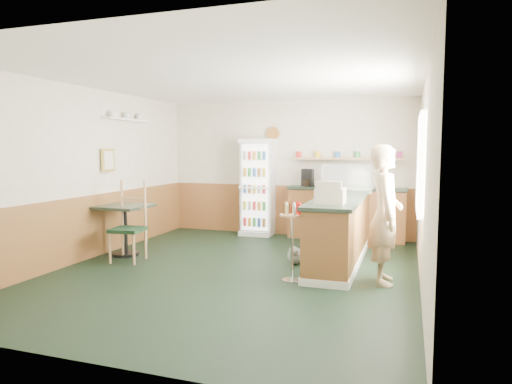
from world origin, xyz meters
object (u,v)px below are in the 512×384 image
at_px(condiment_stand, 292,231).
at_px(cafe_table, 125,220).
at_px(shopkeeper, 385,215).
at_px(cash_register, 330,196).
at_px(cafe_chair, 131,219).
at_px(drinks_fridge, 258,187).
at_px(display_case, 348,178).

height_order(condiment_stand, cafe_table, condiment_stand).
bearing_deg(shopkeeper, cafe_table, 79.12).
relative_size(cash_register, cafe_chair, 0.31).
bearing_deg(drinks_fridge, condiment_stand, -63.84).
distance_m(display_case, shopkeeper, 1.89).
bearing_deg(cafe_chair, cash_register, -7.63).
bearing_deg(display_case, cafe_chair, -151.72).
bearing_deg(shopkeeper, cafe_chair, 82.31).
height_order(shopkeeper, cafe_chair, shopkeeper).
relative_size(condiment_stand, cafe_table, 1.25).
bearing_deg(drinks_fridge, cafe_table, -121.91).
height_order(display_case, cafe_table, display_case).
distance_m(display_case, cash_register, 1.75).
relative_size(display_case, shopkeeper, 0.46).
xyz_separation_m(drinks_fridge, cafe_table, (-1.49, -2.40, -0.39)).
xyz_separation_m(cash_register, shopkeeper, (0.70, 0.03, -0.22)).
relative_size(display_case, cafe_chair, 0.67).
distance_m(drinks_fridge, cafe_table, 2.85).
relative_size(drinks_fridge, cafe_chair, 1.56).
distance_m(drinks_fridge, cash_register, 3.31).
xyz_separation_m(shopkeeper, cafe_chair, (-3.82, 0.04, -0.25)).
distance_m(display_case, cafe_chair, 3.59).
bearing_deg(condiment_stand, cash_register, 29.54).
height_order(drinks_fridge, cafe_chair, drinks_fridge).
bearing_deg(condiment_stand, shopkeeper, 13.94).
xyz_separation_m(display_case, condiment_stand, (-0.45, -2.00, -0.58)).
bearing_deg(drinks_fridge, cafe_chair, -114.71).
bearing_deg(cafe_table, display_case, 23.03).
xyz_separation_m(cash_register, condiment_stand, (-0.45, -0.26, -0.45)).
bearing_deg(shopkeeper, display_case, 15.09).
bearing_deg(cafe_chair, display_case, 21.94).
xyz_separation_m(display_case, cafe_chair, (-3.12, -1.68, -0.60)).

